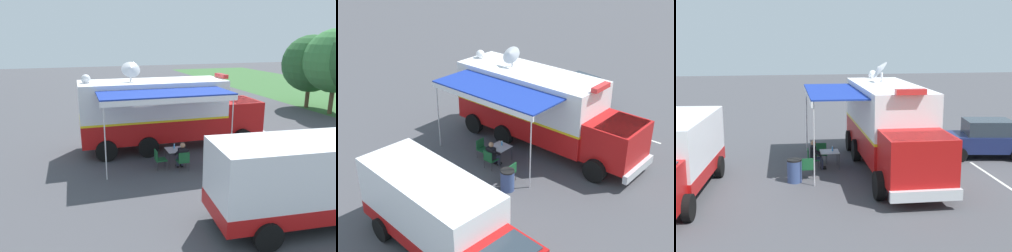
# 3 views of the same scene
# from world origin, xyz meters

# --- Properties ---
(ground_plane) EXTENTS (100.00, 100.00, 0.00)m
(ground_plane) POSITION_xyz_m (0.00, 0.00, 0.00)
(ground_plane) COLOR #47474C
(lot_stripe) EXTENTS (0.25, 4.80, 0.01)m
(lot_stripe) POSITION_xyz_m (-3.74, 2.88, 0.00)
(lot_stripe) COLOR silver
(lot_stripe) RESTS_ON ground
(command_truck) EXTENTS (5.01, 9.55, 4.53)m
(command_truck) POSITION_xyz_m (0.05, 0.75, 1.94)
(command_truck) COLOR #B71414
(command_truck) RESTS_ON ground
(folding_table) EXTENTS (0.82, 0.82, 0.73)m
(folding_table) POSITION_xyz_m (2.56, 0.33, 0.67)
(folding_table) COLOR silver
(folding_table) RESTS_ON ground
(water_bottle) EXTENTS (0.07, 0.07, 0.22)m
(water_bottle) POSITION_xyz_m (2.43, 0.33, 0.83)
(water_bottle) COLOR #4C99D8
(water_bottle) RESTS_ON folding_table
(folding_chair_at_table) EXTENTS (0.49, 0.49, 0.87)m
(folding_chair_at_table) POSITION_xyz_m (3.36, 0.42, 0.51)
(folding_chair_at_table) COLOR #19562D
(folding_chair_at_table) RESTS_ON ground
(folding_chair_beside_table) EXTENTS (0.49, 0.49, 0.87)m
(folding_chair_beside_table) POSITION_xyz_m (2.82, -0.52, 0.51)
(folding_chair_beside_table) COLOR #19562D
(folding_chair_beside_table) RESTS_ON ground
(folding_chair_spare_by_truck) EXTENTS (0.50, 0.50, 0.87)m
(folding_chair_spare_by_truck) POSITION_xyz_m (3.60, 1.77, 0.51)
(folding_chair_spare_by_truck) COLOR #19562D
(folding_chair_spare_by_truck) RESTS_ON ground
(seated_responder) EXTENTS (0.67, 0.56, 1.25)m
(seated_responder) POSITION_xyz_m (3.17, 0.43, 0.65)
(seated_responder) COLOR black
(seated_responder) RESTS_ON ground
(trash_bin) EXTENTS (0.57, 0.57, 0.91)m
(trash_bin) POSITION_xyz_m (4.14, 2.06, 0.46)
(trash_bin) COLOR #384C7F
(trash_bin) RESTS_ON ground
(support_truck) EXTENTS (2.86, 6.97, 2.70)m
(support_truck) POSITION_xyz_m (8.30, 2.75, 1.39)
(support_truck) COLOR white
(support_truck) RESTS_ON ground
(car_behind_truck) EXTENTS (4.44, 2.53, 1.76)m
(car_behind_truck) POSITION_xyz_m (-4.83, -0.35, 0.88)
(car_behind_truck) COLOR navy
(car_behind_truck) RESTS_ON ground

